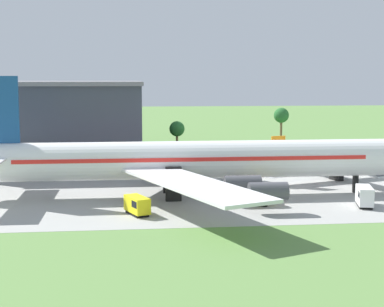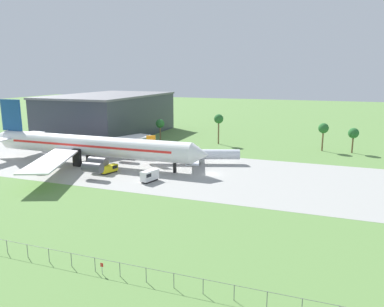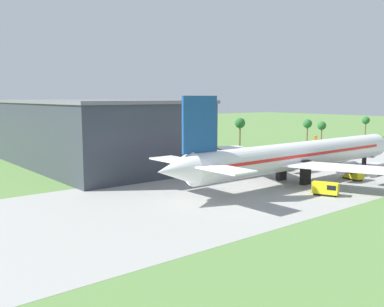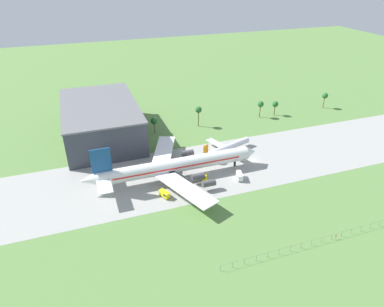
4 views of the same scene
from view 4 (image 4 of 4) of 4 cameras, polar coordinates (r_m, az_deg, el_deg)
ground_plane at (r=160.81m, az=10.00°, el=-1.08°), size 600.00×600.00×0.00m
taxiway_strip at (r=160.80m, az=10.00°, el=-1.08°), size 320.00×44.00×0.02m
jet_airliner at (r=143.00m, az=-3.02°, el=-2.07°), size 76.38×61.08×19.00m
regional_aircraft at (r=163.17m, az=5.68°, el=0.88°), size 27.96×25.46×8.73m
baggage_tug at (r=134.08m, az=-4.55°, el=-6.78°), size 3.69×5.20×2.55m
fuel_truck at (r=143.30m, az=2.10°, el=-4.14°), size 3.43×5.57×2.22m
catering_van at (r=145.29m, az=7.94°, el=-3.75°), size 3.25×5.53×2.95m
perimeter_fence at (r=124.45m, az=22.31°, el=-12.60°), size 80.10×0.10×2.10m
no_stopping_sign at (r=125.32m, az=22.85°, el=-12.64°), size 0.44×0.08×1.68m
terminal_building at (r=182.55m, az=-14.93°, el=5.34°), size 36.72×61.20×17.98m
palm_tree_row at (r=199.84m, az=8.99°, el=7.70°), size 112.07×3.60×11.69m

